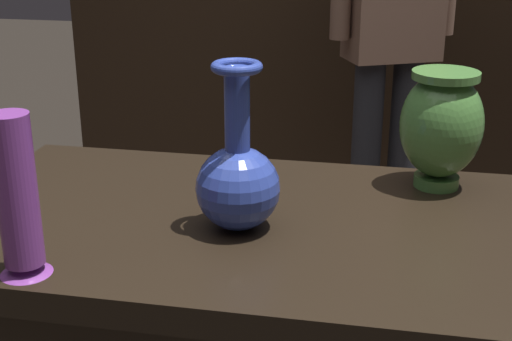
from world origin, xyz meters
The scene contains 5 objects.
back_display_shelf centered at (0.00, 2.20, 0.49)m, with size 2.60×0.40×0.99m.
vase_centerpiece centered at (-0.06, -0.04, 0.89)m, with size 0.15×0.15×0.29m.
vase_tall_behind centered at (-0.34, -0.27, 0.92)m, with size 0.08×0.08×0.25m.
vase_left_accent centered at (0.29, 0.22, 0.93)m, with size 0.16×0.16×0.23m.
visitor_center_back centered at (0.18, 1.44, 0.97)m, with size 0.43×0.30×1.64m.
Camera 1 is at (0.20, -1.16, 1.33)m, focal length 50.53 mm.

